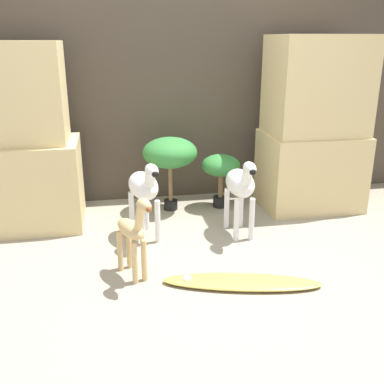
{
  "coord_description": "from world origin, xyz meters",
  "views": [
    {
      "loc": [
        -0.53,
        -2.52,
        1.44
      ],
      "look_at": [
        0.05,
        0.62,
        0.35
      ],
      "focal_mm": 42.0,
      "sensor_mm": 36.0,
      "label": 1
    }
  ],
  "objects": [
    {
      "name": "wall_back",
      "position": [
        0.0,
        1.58,
        1.1
      ],
      "size": [
        6.4,
        0.08,
        2.2
      ],
      "color": "#473D33",
      "rests_on": "ground_plane"
    },
    {
      "name": "rock_pillar_left",
      "position": [
        -1.2,
        1.07,
        0.65
      ],
      "size": [
        0.83,
        0.62,
        1.43
      ],
      "color": "#DBC184",
      "rests_on": "ground_plane"
    },
    {
      "name": "potted_palm_back",
      "position": [
        0.41,
        1.18,
        0.36
      ],
      "size": [
        0.34,
        0.34,
        0.48
      ],
      "color": "black",
      "rests_on": "ground_plane"
    },
    {
      "name": "zebra_right",
      "position": [
        0.41,
        0.56,
        0.4
      ],
      "size": [
        0.21,
        0.48,
        0.63
      ],
      "color": "white",
      "rests_on": "ground_plane"
    },
    {
      "name": "giraffe_figurine",
      "position": [
        -0.43,
        0.04,
        0.32
      ],
      "size": [
        0.24,
        0.4,
        0.58
      ],
      "color": "tan",
      "rests_on": "ground_plane"
    },
    {
      "name": "potted_palm_front",
      "position": [
        -0.04,
        1.19,
        0.51
      ],
      "size": [
        0.47,
        0.47,
        0.65
      ],
      "color": "black",
      "rests_on": "ground_plane"
    },
    {
      "name": "zebra_left",
      "position": [
        -0.31,
        0.63,
        0.4
      ],
      "size": [
        0.28,
        0.49,
        0.63
      ],
      "color": "white",
      "rests_on": "ground_plane"
    },
    {
      "name": "ground_plane",
      "position": [
        0.0,
        0.0,
        0.0
      ],
      "size": [
        14.0,
        14.0,
        0.0
      ],
      "primitive_type": "plane",
      "color": "#9E937F"
    },
    {
      "name": "surfboard",
      "position": [
        0.21,
        -0.18,
        0.02
      ],
      "size": [
        1.0,
        0.44,
        0.09
      ],
      "color": "gold",
      "rests_on": "ground_plane"
    },
    {
      "name": "rock_pillar_right",
      "position": [
        1.2,
        1.07,
        0.72
      ],
      "size": [
        0.83,
        0.62,
        1.47
      ],
      "color": "#DBC184",
      "rests_on": "ground_plane"
    }
  ]
}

